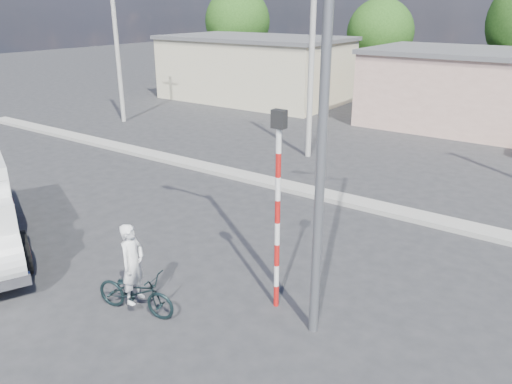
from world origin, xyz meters
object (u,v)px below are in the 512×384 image
Objects in this scene: cyclist at (134,276)px; traffic_pole at (278,196)px; bicycle at (135,292)px; streetlight at (316,84)px.

cyclist is 3.48m from traffic_pole.
cyclist is (0.00, 0.00, 0.39)m from bicycle.
streetlight is (3.25, 1.65, 4.47)m from bicycle.
bicycle is 0.39m from cyclist.
traffic_pole is (2.32, 1.95, 2.10)m from bicycle.
bicycle is at bearing -139.92° from traffic_pole.
bicycle is 3.68m from traffic_pole.
traffic_pole is 2.56m from streetlight.
cyclist is 0.41× the size of traffic_pole.
traffic_pole is at bearing -62.29° from bicycle.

